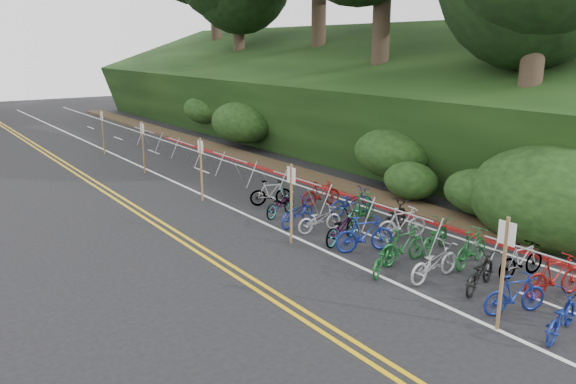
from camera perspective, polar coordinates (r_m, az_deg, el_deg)
name	(u,v)px	position (r m, az deg, el deg)	size (l,w,h in m)	color
ground	(395,307)	(13.68, 10.79, -11.38)	(120.00, 120.00, 0.00)	black
road_markings	(214,205)	(21.67, -7.52, -1.36)	(7.47, 80.00, 0.01)	gold
red_curb	(292,177)	(25.82, 0.42, 1.49)	(0.25, 28.00, 0.10)	maroon
embankment	(320,101)	(35.30, 3.32, 9.18)	(14.30, 48.14, 9.11)	black
bike_rack_front	(538,264)	(14.98, 24.08, -6.67)	(1.11, 3.06, 1.11)	#93969B
bike_racks_rest	(230,164)	(25.04, -5.95, 2.88)	(1.14, 23.00, 1.17)	#93969B
signpost_near	(503,267)	(12.70, 21.03, -7.09)	(0.08, 0.40, 2.54)	brown
signposts_rest	(169,153)	(24.77, -11.97, 3.86)	(0.08, 18.40, 2.50)	brown
bike_front	(383,257)	(15.39, 9.60, -6.52)	(1.66, 0.58, 0.87)	#144C1E
bike_valet	(402,235)	(17.06, 11.49, -4.27)	(3.50, 13.68, 1.10)	navy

